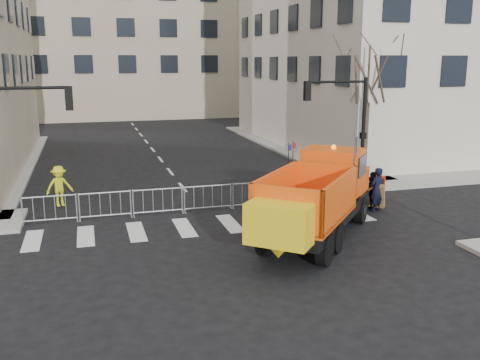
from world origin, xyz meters
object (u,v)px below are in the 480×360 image
object	(u,v)px
cop_c	(373,191)
worker	(59,186)
cop_a	(376,190)
cop_b	(346,181)
plow_truck	(317,196)
newspaper_box	(378,188)

from	to	relation	value
cop_c	worker	distance (m)	13.22
cop_a	cop_c	world-z (taller)	cop_a
cop_a	cop_b	bearing A→B (deg)	-93.10
cop_b	plow_truck	bearing A→B (deg)	49.87
cop_a	newspaper_box	world-z (taller)	cop_a
cop_b	worker	world-z (taller)	cop_b
cop_b	worker	xyz separation A→B (m)	(-12.07, 2.50, 0.02)
cop_c	newspaper_box	bearing A→B (deg)	-160.21
cop_c	newspaper_box	world-z (taller)	cop_c
cop_b	newspaper_box	size ratio (longest dim) A/B	1.81
worker	newspaper_box	world-z (taller)	worker
plow_truck	cop_a	xyz separation A→B (m)	(3.90, 2.63, -0.65)
plow_truck	cop_a	distance (m)	4.75
plow_truck	cop_c	size ratio (longest dim) A/B	5.19
plow_truck	newspaper_box	world-z (taller)	plow_truck
cop_b	newspaper_box	distance (m)	1.43
cop_b	newspaper_box	xyz separation A→B (m)	(1.31, -0.50, -0.29)
cop_a	cop_c	distance (m)	0.31
plow_truck	cop_a	world-z (taller)	plow_truck
plow_truck	newspaper_box	xyz separation A→B (m)	(4.60, 3.66, -0.88)
cop_b	newspaper_box	bearing A→B (deg)	157.34
cop_c	plow_truck	bearing A→B (deg)	9.88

